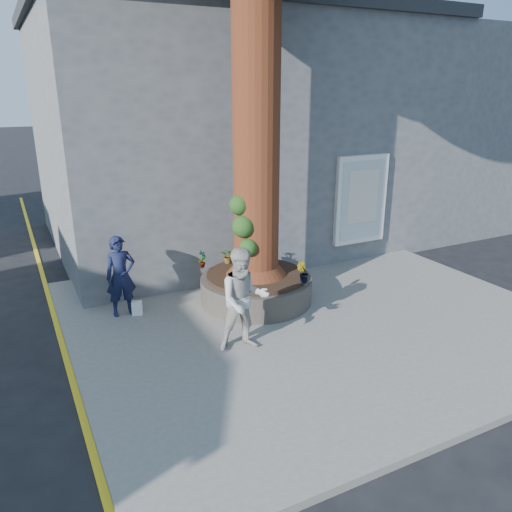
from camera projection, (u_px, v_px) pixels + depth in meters
name	position (u px, v px, depth m)	size (l,w,h in m)	color
ground	(267.00, 358.00, 8.45)	(120.00, 120.00, 0.00)	black
pavement	(310.00, 315.00, 9.92)	(9.00, 8.00, 0.12)	slate
yellow_line	(70.00, 374.00, 7.98)	(0.10, 30.00, 0.01)	yellow
stone_shop	(228.00, 131.00, 14.59)	(10.30, 8.30, 6.30)	#55575A
neighbour_shop	(430.00, 127.00, 18.07)	(6.00, 8.00, 6.00)	#55575A
planter	(256.00, 287.00, 10.35)	(2.30, 2.30, 0.60)	black
man	(121.00, 276.00, 9.57)	(0.58, 0.38, 1.59)	#131836
woman	(244.00, 300.00, 8.26)	(0.87, 0.67, 1.78)	#ACA9A4
shopping_bag	(137.00, 308.00, 9.74)	(0.20, 0.12, 0.28)	white
plant_a	(202.00, 259.00, 10.54)	(0.20, 0.14, 0.39)	gray
plant_b	(303.00, 273.00, 9.72)	(0.22, 0.22, 0.41)	gray
plant_c	(263.00, 250.00, 11.17)	(0.19, 0.19, 0.34)	gray
plant_d	(229.00, 256.00, 10.81)	(0.29, 0.26, 0.32)	gray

